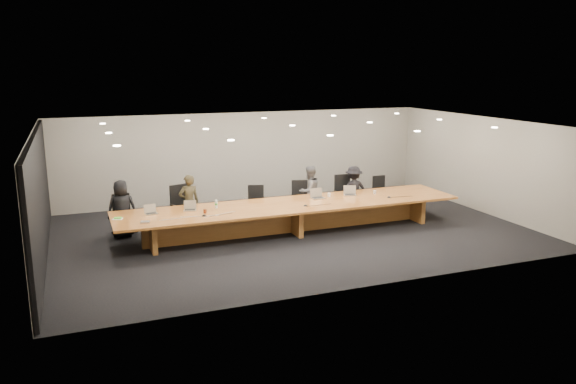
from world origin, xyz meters
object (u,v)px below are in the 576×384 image
Objects in this scene: chair_left at (183,207)px; chair_mid_left at (256,204)px; person_b at (189,202)px; person_d at (354,190)px; paper_cup_far at (375,192)px; mic_right at (389,197)px; chair_far_left at (123,215)px; mic_left at (204,215)px; amber_mug at (205,211)px; chair_far_right at (382,192)px; laptop_a at (151,209)px; laptop_e at (350,191)px; paper_cup_near at (329,195)px; laptop_d at (318,193)px; av_box at (145,222)px; chair_mid_right at (301,199)px; mic_center at (305,205)px; person_c at (309,191)px; chair_right at (345,194)px; laptop_b at (190,206)px; conference_table at (292,212)px; water_bottle at (216,204)px; person_a at (122,209)px.

chair_left is 1.14× the size of chair_mid_left.
person_b is 1.06× the size of person_d.
paper_cup_far is 0.81× the size of mic_right.
chair_far_left is at bearing 2.08° from person_d.
amber_mug is at bearing 72.73° from mic_left.
chair_far_right is 6.08m from mic_left.
chair_far_right is 7.07m from laptop_a.
laptop_e is 0.62m from paper_cup_near.
chair_far_left is 3.05× the size of laptop_d.
paper_cup_far is 6.37m from av_box.
laptop_d is at bearing -65.68° from chair_mid_right.
chair_mid_right is 5.48× the size of av_box.
mic_center is (2.81, -1.63, 0.17)m from chair_left.
chair_mid_left is 1.86m from person_b.
person_c is at bearing 4.53° from laptop_a.
chair_far_left is at bearing 166.70° from mic_right.
chair_right reaches higher than laptop_a.
chair_left is 3.61m from person_c.
chair_right is 3.78× the size of laptop_b.
person_c is 15.28× the size of paper_cup_far.
laptop_e reaches higher than conference_table.
water_bottle is at bearing 179.51° from laptop_d.
mic_left is at bearing 141.66° from person_a.
chair_mid_left is 2.01m from paper_cup_near.
person_d reaches higher than chair_right.
laptop_b is at bearing 49.20° from av_box.
chair_mid_left is at bearing 163.77° from paper_cup_far.
chair_left is 1.68m from mic_left.
chair_far_right is 1.43m from paper_cup_far.
laptop_e is (1.84, 0.33, 0.36)m from conference_table.
person_c is (0.31, 0.09, 0.19)m from chair_mid_right.
amber_mug reaches higher than conference_table.
person_d reaches higher than chair_left.
laptop_b is 1.39m from av_box.
paper_cup_far is at bearing 126.10° from person_c.
laptop_a is 2.44× the size of mic_right.
chair_far_left reaches higher than mic_left.
av_box is (-6.33, -0.69, -0.03)m from paper_cup_far.
chair_right is at bearing 25.00° from laptop_b.
chair_mid_left is at bearing 176.47° from person_b.
laptop_d is 4.70m from av_box.
mic_right is at bearing 0.89° from mic_left.
conference_table is at bearing -45.53° from chair_mid_left.
amber_mug is at bearing -174.04° from laptop_d.
chair_mid_left is at bearing -21.34° from chair_left.
person_b reaches higher than av_box.
mic_left is at bearing -57.72° from laptop_b.
chair_mid_right is 3.72× the size of laptop_a.
chair_left is 5.66× the size of water_bottle.
chair_mid_left is 4.98× the size of water_bottle.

